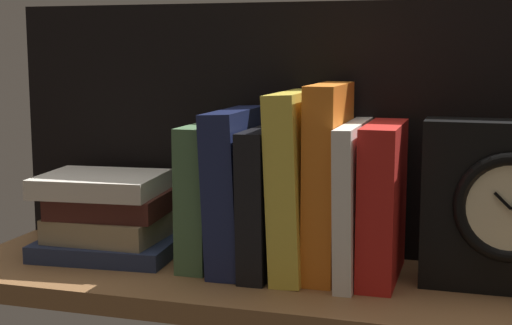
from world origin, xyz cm
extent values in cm
cube|color=brown|center=(0.00, 0.00, -1.25)|extent=(82.38, 24.85, 2.50)
cube|color=black|center=(0.00, 11.82, 16.40)|extent=(82.38, 1.20, 32.79)
cube|color=#476B44|center=(-10.57, 2.79, 8.80)|extent=(3.68, 13.15, 17.61)
cube|color=#192147|center=(-6.45, 2.79, 9.75)|extent=(4.84, 15.49, 19.66)
cube|color=black|center=(-2.59, 2.79, 8.74)|extent=(3.43, 16.63, 17.54)
cube|color=gold|center=(1.06, 2.79, 10.91)|extent=(4.56, 16.14, 21.96)
cube|color=orange|center=(4.89, 2.79, 11.39)|extent=(3.61, 13.67, 22.79)
cube|color=silver|center=(8.01, 2.79, 9.12)|extent=(2.51, 16.87, 18.29)
cube|color=red|center=(11.38, 2.79, 9.15)|extent=(4.10, 14.54, 18.31)
cube|color=black|center=(25.40, 2.87, 9.50)|extent=(18.99, 6.36, 18.99)
torus|color=black|center=(25.40, -0.71, 10.00)|extent=(12.13, 1.49, 12.13)
cylinder|color=beige|center=(25.40, -0.71, 10.00)|extent=(9.79, 0.60, 9.79)
cube|color=black|center=(24.53, -1.21, 10.83)|extent=(1.94, 0.30, 1.87)
cube|color=#232D4C|center=(-24.09, 2.41, 1.10)|extent=(18.62, 14.72, 2.19)
cube|color=#9E8966|center=(-24.17, 2.10, 3.76)|extent=(14.08, 10.82, 3.13)
cube|color=#471E19|center=(-23.93, 2.94, 6.74)|extent=(15.21, 12.87, 2.84)
cube|color=beige|center=(-25.03, 2.28, 9.42)|extent=(16.48, 13.89, 2.51)
camera|label=1|loc=(21.79, -82.66, 26.79)|focal=52.02mm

